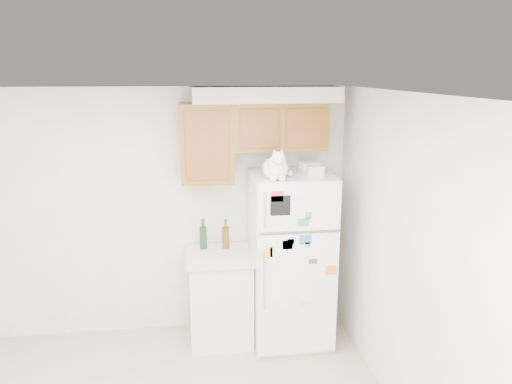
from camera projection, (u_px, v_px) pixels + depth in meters
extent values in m
cube|color=white|center=(158.00, 214.00, 5.00)|extent=(3.80, 0.04, 2.50)
cube|color=white|center=(431.00, 285.00, 3.33)|extent=(0.04, 4.00, 2.50)
cube|color=white|center=(129.00, 97.00, 2.78)|extent=(3.80, 4.00, 0.04)
cube|color=brown|center=(279.00, 126.00, 4.78)|extent=(0.90, 0.33, 0.45)
cube|color=brown|center=(207.00, 143.00, 4.73)|extent=(0.50, 0.33, 0.75)
cube|color=silver|center=(266.00, 95.00, 4.71)|extent=(1.40, 0.37, 0.15)
cube|color=white|center=(290.00, 258.00, 4.90)|extent=(0.76, 0.72, 1.70)
cube|color=white|center=(300.00, 207.00, 4.39)|extent=(0.74, 0.03, 0.44)
cube|color=white|center=(298.00, 295.00, 4.59)|extent=(0.74, 0.03, 1.19)
cube|color=#59595B|center=(300.00, 231.00, 4.45)|extent=(0.74, 0.03, 0.02)
cylinder|color=silver|center=(265.00, 210.00, 4.32)|extent=(0.02, 0.02, 0.32)
cylinder|color=silver|center=(264.00, 282.00, 4.48)|extent=(0.02, 0.02, 0.55)
cube|color=black|center=(280.00, 206.00, 4.34)|extent=(0.18, 0.00, 0.18)
cube|color=white|center=(282.00, 254.00, 4.45)|extent=(0.22, 0.00, 0.28)
cube|color=orange|center=(331.00, 270.00, 4.56)|extent=(0.10, 0.00, 0.09)
cube|color=#295FA6|center=(306.00, 240.00, 4.45)|extent=(0.11, 0.00, 0.09)
cube|color=silver|center=(284.00, 313.00, 4.59)|extent=(0.09, 0.00, 0.11)
cube|color=#41905E|center=(303.00, 222.00, 4.41)|extent=(0.11, 0.00, 0.07)
cube|color=white|center=(274.00, 294.00, 4.54)|extent=(0.11, 0.00, 0.08)
cube|color=#459758|center=(308.00, 216.00, 4.40)|extent=(0.06, 0.00, 0.07)
cube|color=silver|center=(296.00, 199.00, 4.35)|extent=(0.10, 0.00, 0.05)
cube|color=yellow|center=(267.00, 253.00, 4.43)|extent=(0.10, 0.00, 0.10)
cube|color=#A7CDED|center=(292.00, 241.00, 4.44)|extent=(0.08, 0.00, 0.06)
cube|color=silver|center=(280.00, 221.00, 4.38)|extent=(0.05, 0.00, 0.10)
cube|color=#DF4137|center=(277.00, 197.00, 4.32)|extent=(0.11, 0.00, 0.09)
cube|color=#44966D|center=(308.00, 245.00, 4.47)|extent=(0.05, 0.00, 0.05)
cube|color=#45454A|center=(313.00, 261.00, 4.51)|extent=(0.08, 0.00, 0.05)
cube|color=silver|center=(306.00, 304.00, 4.61)|extent=(0.10, 0.00, 0.06)
cube|color=gold|center=(288.00, 245.00, 4.44)|extent=(0.10, 0.00, 0.09)
cube|color=white|center=(220.00, 298.00, 4.96)|extent=(0.60, 0.60, 0.88)
cube|color=silver|center=(220.00, 255.00, 4.84)|extent=(0.64, 0.64, 0.04)
ellipsoid|color=white|center=(275.00, 168.00, 4.46)|extent=(0.23, 0.31, 0.20)
ellipsoid|color=white|center=(277.00, 165.00, 4.36)|extent=(0.17, 0.14, 0.19)
sphere|color=white|center=(278.00, 158.00, 4.30)|extent=(0.12, 0.12, 0.12)
cone|color=white|center=(275.00, 152.00, 4.28)|extent=(0.04, 0.04, 0.04)
cone|color=white|center=(282.00, 152.00, 4.29)|extent=(0.04, 0.04, 0.04)
cone|color=#D88C8C|center=(275.00, 152.00, 4.27)|extent=(0.02, 0.02, 0.03)
cone|color=#D88C8C|center=(282.00, 152.00, 4.28)|extent=(0.02, 0.02, 0.03)
sphere|color=white|center=(279.00, 161.00, 4.25)|extent=(0.05, 0.05, 0.05)
sphere|color=white|center=(273.00, 178.00, 4.35)|extent=(0.06, 0.06, 0.06)
sphere|color=white|center=(282.00, 178.00, 4.36)|extent=(0.06, 0.06, 0.06)
cylinder|color=white|center=(284.00, 173.00, 4.59)|extent=(0.14, 0.20, 0.07)
cube|color=white|center=(310.00, 167.00, 4.75)|extent=(0.19, 0.15, 0.10)
cube|color=white|center=(315.00, 171.00, 4.61)|extent=(0.15, 0.11, 0.09)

